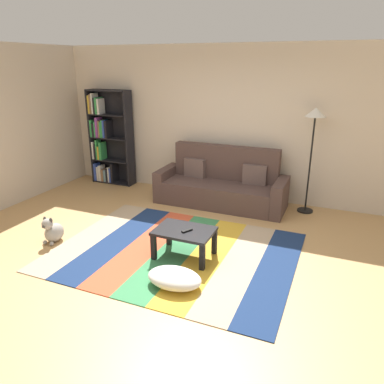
# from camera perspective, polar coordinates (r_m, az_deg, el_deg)

# --- Properties ---
(ground_plane) EXTENTS (14.00, 14.00, 0.00)m
(ground_plane) POSITION_cam_1_polar(r_m,az_deg,el_deg) (4.93, -3.10, -9.55)
(ground_plane) COLOR tan
(back_wall) EXTENTS (6.80, 0.10, 2.70)m
(back_wall) POSITION_cam_1_polar(r_m,az_deg,el_deg) (6.78, 6.24, 10.51)
(back_wall) COLOR beige
(back_wall) RESTS_ON ground_plane
(left_wall) EXTENTS (0.10, 5.50, 2.70)m
(left_wall) POSITION_cam_1_polar(r_m,az_deg,el_deg) (7.12, -26.24, 9.08)
(left_wall) COLOR beige
(left_wall) RESTS_ON ground_plane
(rug) EXTENTS (3.09, 2.40, 0.01)m
(rug) POSITION_cam_1_polar(r_m,az_deg,el_deg) (4.98, -2.61, -9.16)
(rug) COLOR tan
(rug) RESTS_ON ground_plane
(couch) EXTENTS (2.26, 0.80, 1.00)m
(couch) POSITION_cam_1_polar(r_m,az_deg,el_deg) (6.53, 4.60, 1.04)
(couch) COLOR #4C3833
(couch) RESTS_ON ground_plane
(bookshelf) EXTENTS (0.90, 0.28, 1.89)m
(bookshelf) POSITION_cam_1_polar(r_m,az_deg,el_deg) (7.77, -13.01, 7.89)
(bookshelf) COLOR black
(bookshelf) RESTS_ON ground_plane
(coffee_table) EXTENTS (0.74, 0.52, 0.38)m
(coffee_table) POSITION_cam_1_polar(r_m,az_deg,el_deg) (4.72, -1.18, -6.56)
(coffee_table) COLOR black
(coffee_table) RESTS_ON rug
(pouf) EXTENTS (0.63, 0.42, 0.19)m
(pouf) POSITION_cam_1_polar(r_m,az_deg,el_deg) (4.24, -2.73, -13.14)
(pouf) COLOR white
(pouf) RESTS_ON rug
(dog) EXTENTS (0.22, 0.35, 0.40)m
(dog) POSITION_cam_1_polar(r_m,az_deg,el_deg) (5.53, -20.68, -5.69)
(dog) COLOR #9E998E
(dog) RESTS_ON ground_plane
(standing_lamp) EXTENTS (0.32, 0.32, 1.73)m
(standing_lamp) POSITION_cam_1_polar(r_m,az_deg,el_deg) (6.17, 18.36, 9.64)
(standing_lamp) COLOR black
(standing_lamp) RESTS_ON ground_plane
(tv_remote) EXTENTS (0.11, 0.15, 0.02)m
(tv_remote) POSITION_cam_1_polar(r_m,az_deg,el_deg) (4.65, -0.76, -5.95)
(tv_remote) COLOR black
(tv_remote) RESTS_ON coffee_table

